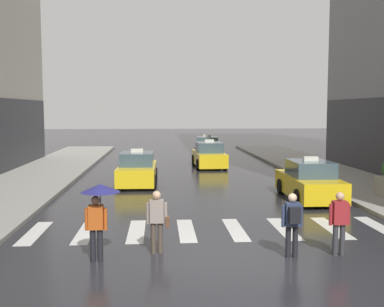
{
  "coord_description": "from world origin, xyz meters",
  "views": [
    {
      "loc": [
        -1.58,
        -11.3,
        3.75
      ],
      "look_at": [
        -0.25,
        8.0,
        1.93
      ],
      "focal_mm": 43.95,
      "sensor_mm": 36.0,
      "label": 1
    }
  ],
  "objects_px": {
    "taxi_third": "(209,156)",
    "pedestrian_with_umbrella": "(99,201)",
    "taxi_lead": "(309,182)",
    "taxi_fourth": "(207,148)",
    "pedestrian_with_handbag": "(157,218)",
    "taxi_second": "(137,170)",
    "pedestrian_with_backpack": "(292,220)",
    "pedestrian_plain_coat": "(339,220)"
  },
  "relations": [
    {
      "from": "taxi_third",
      "to": "pedestrian_with_umbrella",
      "type": "relative_size",
      "value": 2.37
    },
    {
      "from": "taxi_lead",
      "to": "pedestrian_with_umbrella",
      "type": "xyz_separation_m",
      "value": [
        -7.74,
        -7.62,
        0.79
      ]
    },
    {
      "from": "taxi_fourth",
      "to": "pedestrian_with_handbag",
      "type": "distance_m",
      "value": 24.85
    },
    {
      "from": "taxi_second",
      "to": "pedestrian_with_handbag",
      "type": "xyz_separation_m",
      "value": [
        1.05,
        -11.47,
        0.21
      ]
    },
    {
      "from": "taxi_lead",
      "to": "taxi_second",
      "type": "height_order",
      "value": "same"
    },
    {
      "from": "pedestrian_with_backpack",
      "to": "pedestrian_plain_coat",
      "type": "height_order",
      "value": "same"
    },
    {
      "from": "taxi_lead",
      "to": "pedestrian_with_backpack",
      "type": "distance_m",
      "value": 8.21
    },
    {
      "from": "pedestrian_with_umbrella",
      "to": "pedestrian_plain_coat",
      "type": "distance_m",
      "value": 6.11
    },
    {
      "from": "taxi_second",
      "to": "taxi_third",
      "type": "distance_m",
      "value": 8.14
    },
    {
      "from": "taxi_second",
      "to": "pedestrian_with_handbag",
      "type": "relative_size",
      "value": 2.77
    },
    {
      "from": "pedestrian_with_umbrella",
      "to": "pedestrian_with_backpack",
      "type": "height_order",
      "value": "pedestrian_with_umbrella"
    },
    {
      "from": "taxi_fourth",
      "to": "pedestrian_with_umbrella",
      "type": "relative_size",
      "value": 2.39
    },
    {
      "from": "taxi_second",
      "to": "taxi_fourth",
      "type": "relative_size",
      "value": 0.99
    },
    {
      "from": "taxi_fourth",
      "to": "taxi_third",
      "type": "bearing_deg",
      "value": -94.62
    },
    {
      "from": "taxi_third",
      "to": "pedestrian_with_backpack",
      "type": "distance_m",
      "value": 18.98
    },
    {
      "from": "pedestrian_with_handbag",
      "to": "pedestrian_plain_coat",
      "type": "relative_size",
      "value": 1.0
    },
    {
      "from": "taxi_lead",
      "to": "taxi_fourth",
      "type": "distance_m",
      "value": 17.7
    },
    {
      "from": "taxi_third",
      "to": "taxi_fourth",
      "type": "xyz_separation_m",
      "value": [
        0.5,
        6.2,
        0.0
      ]
    },
    {
      "from": "taxi_lead",
      "to": "taxi_fourth",
      "type": "height_order",
      "value": "same"
    },
    {
      "from": "taxi_fourth",
      "to": "pedestrian_with_handbag",
      "type": "bearing_deg",
      "value": -98.77
    },
    {
      "from": "pedestrian_with_handbag",
      "to": "pedestrian_plain_coat",
      "type": "height_order",
      "value": "same"
    },
    {
      "from": "pedestrian_with_handbag",
      "to": "taxi_second",
      "type": "bearing_deg",
      "value": 95.24
    },
    {
      "from": "taxi_lead",
      "to": "taxi_third",
      "type": "relative_size",
      "value": 0.99
    },
    {
      "from": "pedestrian_with_backpack",
      "to": "pedestrian_with_umbrella",
      "type": "bearing_deg",
      "value": 179.52
    },
    {
      "from": "taxi_lead",
      "to": "taxi_third",
      "type": "distance_m",
      "value": 11.71
    },
    {
      "from": "taxi_fourth",
      "to": "pedestrian_with_handbag",
      "type": "height_order",
      "value": "taxi_fourth"
    },
    {
      "from": "pedestrian_with_umbrella",
      "to": "pedestrian_with_handbag",
      "type": "bearing_deg",
      "value": 22.27
    },
    {
      "from": "taxi_second",
      "to": "pedestrian_with_backpack",
      "type": "height_order",
      "value": "taxi_second"
    },
    {
      "from": "pedestrian_with_handbag",
      "to": "taxi_third",
      "type": "bearing_deg",
      "value": 79.85
    },
    {
      "from": "pedestrian_plain_coat",
      "to": "pedestrian_with_umbrella",
      "type": "bearing_deg",
      "value": -179.16
    },
    {
      "from": "taxi_second",
      "to": "taxi_third",
      "type": "xyz_separation_m",
      "value": [
        4.34,
        6.89,
        0.0
      ]
    },
    {
      "from": "taxi_second",
      "to": "pedestrian_with_umbrella",
      "type": "xyz_separation_m",
      "value": [
        -0.37,
        -12.05,
        0.79
      ]
    },
    {
      "from": "pedestrian_with_umbrella",
      "to": "pedestrian_with_handbag",
      "type": "height_order",
      "value": "pedestrian_with_umbrella"
    },
    {
      "from": "taxi_lead",
      "to": "pedestrian_with_backpack",
      "type": "bearing_deg",
      "value": -110.87
    },
    {
      "from": "pedestrian_with_umbrella",
      "to": "pedestrian_plain_coat",
      "type": "relative_size",
      "value": 1.18
    },
    {
      "from": "taxi_fourth",
      "to": "pedestrian_with_handbag",
      "type": "xyz_separation_m",
      "value": [
        -3.79,
        -24.56,
        0.21
      ]
    },
    {
      "from": "taxi_second",
      "to": "pedestrian_with_handbag",
      "type": "distance_m",
      "value": 11.52
    },
    {
      "from": "taxi_second",
      "to": "taxi_third",
      "type": "relative_size",
      "value": 0.99
    },
    {
      "from": "taxi_fourth",
      "to": "taxi_lead",
      "type": "bearing_deg",
      "value": -81.78
    },
    {
      "from": "taxi_second",
      "to": "pedestrian_with_backpack",
      "type": "xyz_separation_m",
      "value": [
        4.45,
        -12.09,
        0.25
      ]
    },
    {
      "from": "taxi_second",
      "to": "pedestrian_with_umbrella",
      "type": "distance_m",
      "value": 12.08
    },
    {
      "from": "pedestrian_with_backpack",
      "to": "pedestrian_plain_coat",
      "type": "relative_size",
      "value": 1.0
    }
  ]
}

